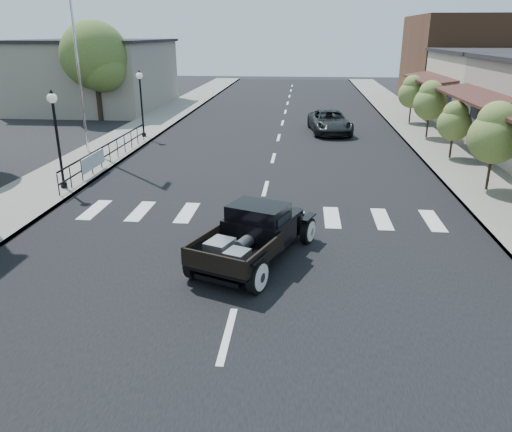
{
  "coord_description": "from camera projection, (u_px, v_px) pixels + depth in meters",
  "views": [
    {
      "loc": [
        1.36,
        -11.39,
        5.67
      ],
      "look_at": [
        0.17,
        1.25,
        1.0
      ],
      "focal_mm": 35.0,
      "sensor_mm": 36.0,
      "label": 1
    }
  ],
  "objects": [
    {
      "name": "small_tree_e",
      "position": [
        411.0,
        100.0,
        32.2
      ],
      "size": [
        1.74,
        1.74,
        2.9
      ],
      "primitive_type": null,
      "color": "#5E7234",
      "rests_on": "sidewalk_right"
    },
    {
      "name": "far_building_right",
      "position": [
        481.0,
        62.0,
        40.05
      ],
      "size": [
        11.0,
        10.0,
        7.0
      ],
      "primitive_type": "cube",
      "color": "brown",
      "rests_on": "ground"
    },
    {
      "name": "small_tree_c",
      "position": [
        453.0,
        131.0,
        23.06
      ],
      "size": [
        1.52,
        1.52,
        2.53
      ],
      "primitive_type": null,
      "color": "#5E7234",
      "rests_on": "sidewalk_right"
    },
    {
      "name": "small_tree_d",
      "position": [
        429.0,
        110.0,
        27.55
      ],
      "size": [
        1.8,
        1.8,
        3.0
      ],
      "primitive_type": null,
      "color": "#5E7234",
      "rests_on": "sidewalk_right"
    },
    {
      "name": "low_building_left",
      "position": [
        97.0,
        76.0,
        39.34
      ],
      "size": [
        10.0,
        12.0,
        5.0
      ],
      "primitive_type": "cube",
      "color": "gray",
      "rests_on": "ground"
    },
    {
      "name": "lamp_post_b",
      "position": [
        58.0,
        140.0,
        18.32
      ],
      "size": [
        0.36,
        0.36,
        3.63
      ],
      "primitive_type": null,
      "color": "black",
      "rests_on": "sidewalk_left"
    },
    {
      "name": "road",
      "position": [
        277.0,
        145.0,
        26.74
      ],
      "size": [
        14.0,
        80.0,
        0.02
      ],
      "primitive_type": "cube",
      "color": "black",
      "rests_on": "ground"
    },
    {
      "name": "banner",
      "position": [
        94.0,
        167.0,
        20.68
      ],
      "size": [
        0.04,
        2.2,
        0.6
      ],
      "primitive_type": null,
      "color": "silver",
      "rests_on": "sidewalk_left"
    },
    {
      "name": "big_tree_far",
      "position": [
        96.0,
        71.0,
        33.25
      ],
      "size": [
        4.43,
        4.43,
        6.51
      ],
      "primitive_type": null,
      "color": "#4C622A",
      "rests_on": "ground"
    },
    {
      "name": "ground",
      "position": [
        245.0,
        269.0,
        12.72
      ],
      "size": [
        120.0,
        120.0,
        0.0
      ],
      "primitive_type": "plane",
      "color": "black",
      "rests_on": "ground"
    },
    {
      "name": "flagpole",
      "position": [
        72.0,
        13.0,
        22.5
      ],
      "size": [
        0.12,
        0.12,
        12.71
      ],
      "primitive_type": "cylinder",
      "color": "silver",
      "rests_on": "sidewalk_left"
    },
    {
      "name": "railing",
      "position": [
        109.0,
        151.0,
        22.48
      ],
      "size": [
        0.08,
        10.0,
        1.0
      ],
      "primitive_type": null,
      "color": "black",
      "rests_on": "sidewalk_left"
    },
    {
      "name": "hotrod_pickup",
      "position": [
        255.0,
        233.0,
        12.96
      ],
      "size": [
        3.56,
        4.89,
        1.54
      ],
      "primitive_type": null,
      "rotation": [
        0.0,
        0.0,
        -0.38
      ],
      "color": "black",
      "rests_on": "ground"
    },
    {
      "name": "second_car",
      "position": [
        330.0,
        122.0,
        29.8
      ],
      "size": [
        2.74,
        5.01,
        1.33
      ],
      "primitive_type": "imported",
      "rotation": [
        0.0,
        0.0,
        0.11
      ],
      "color": "black",
      "rests_on": "ground"
    },
    {
      "name": "small_tree_b",
      "position": [
        493.0,
        148.0,
        18.19
      ],
      "size": [
        1.89,
        1.89,
        3.14
      ],
      "primitive_type": null,
      "color": "#5E7234",
      "rests_on": "sidewalk_right"
    },
    {
      "name": "lamp_post_c",
      "position": [
        142.0,
        104.0,
        27.66
      ],
      "size": [
        0.36,
        0.36,
        3.63
      ],
      "primitive_type": null,
      "color": "black",
      "rests_on": "sidewalk_left"
    },
    {
      "name": "road_markings",
      "position": [
        271.0,
        169.0,
        22.07
      ],
      "size": [
        12.0,
        60.0,
        0.06
      ],
      "primitive_type": null,
      "color": "silver",
      "rests_on": "ground"
    },
    {
      "name": "sidewalk_right",
      "position": [
        440.0,
        147.0,
        25.97
      ],
      "size": [
        3.0,
        80.0,
        0.15
      ],
      "primitive_type": "cube",
      "color": "gray",
      "rests_on": "ground"
    },
    {
      "name": "sidewalk_left",
      "position": [
        123.0,
        141.0,
        27.46
      ],
      "size": [
        3.0,
        80.0,
        0.15
      ],
      "primitive_type": "cube",
      "color": "gray",
      "rests_on": "ground"
    }
  ]
}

